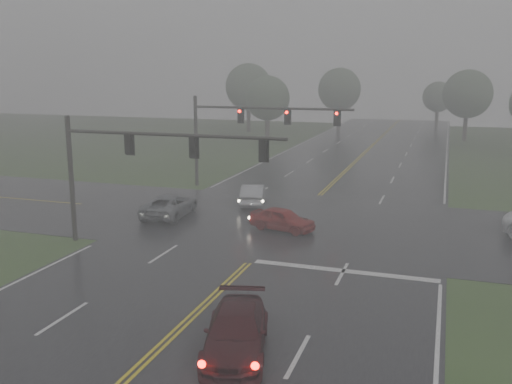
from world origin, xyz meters
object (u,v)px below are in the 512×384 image
(sedan_red, at_px, (282,230))
(car_grey, at_px, (170,216))
(signal_gantry_near, at_px, (131,157))
(signal_gantry_far, at_px, (242,124))
(sedan_maroon, at_px, (236,352))
(sedan_silver, at_px, (253,204))

(sedan_red, bearing_deg, car_grey, 97.48)
(signal_gantry_near, bearing_deg, signal_gantry_far, 89.36)
(sedan_maroon, height_order, sedan_silver, sedan_silver)
(sedan_maroon, bearing_deg, sedan_red, 85.17)
(sedan_silver, height_order, signal_gantry_near, signal_gantry_near)
(sedan_red, bearing_deg, sedan_silver, 47.17)
(sedan_maroon, xyz_separation_m, sedan_silver, (-6.27, 20.13, 0.00))
(sedan_maroon, bearing_deg, sedan_silver, 92.40)
(sedan_maroon, relative_size, sedan_red, 1.26)
(sedan_maroon, xyz_separation_m, car_grey, (-10.20, 15.36, 0.00))
(sedan_silver, relative_size, signal_gantry_far, 0.34)
(sedan_red, height_order, signal_gantry_near, signal_gantry_near)
(sedan_red, relative_size, signal_gantry_near, 0.32)
(car_grey, height_order, signal_gantry_near, signal_gantry_near)
(sedan_maroon, bearing_deg, signal_gantry_far, 94.55)
(car_grey, bearing_deg, signal_gantry_far, -102.59)
(signal_gantry_far, bearing_deg, sedan_red, -59.29)
(sedan_silver, xyz_separation_m, car_grey, (-3.93, -4.77, 0.00))
(sedan_red, bearing_deg, sedan_maroon, -156.06)
(signal_gantry_near, distance_m, signal_gantry_far, 16.00)
(sedan_red, relative_size, sedan_silver, 0.90)
(sedan_maroon, distance_m, signal_gantry_near, 13.66)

